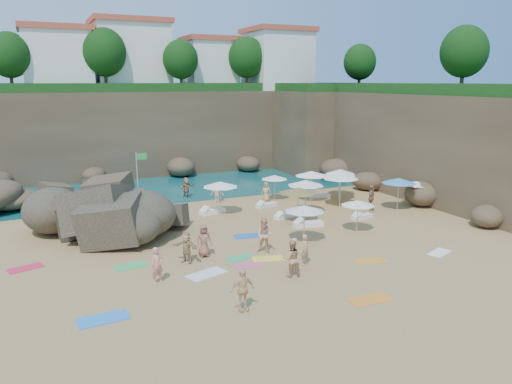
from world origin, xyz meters
name	(u,v)px	position (x,y,z in m)	size (l,w,h in m)	color
ground	(246,239)	(0.00, 0.00, 0.00)	(120.00, 120.00, 0.00)	tan
seawater	(140,163)	(0.00, 30.00, 0.00)	(120.00, 120.00, 0.00)	#0C4751
cliff_back	(168,131)	(2.00, 25.00, 4.00)	(44.00, 8.00, 8.00)	brown
cliff_right	(412,140)	(19.00, 8.00, 4.00)	(8.00, 30.00, 8.00)	brown
cliff_corner	(319,129)	(17.00, 20.00, 4.00)	(10.00, 12.00, 8.00)	brown
rock_promontory	(36,199)	(-11.00, 16.00, 0.00)	(12.00, 7.00, 2.00)	brown
clifftop_buildings	(172,58)	(2.96, 25.79, 11.24)	(28.48, 9.48, 7.00)	white
clifftop_trees	(210,56)	(4.78, 19.52, 11.26)	(35.60, 23.82, 4.40)	#11380F
rock_outcrop	(119,236)	(-6.68, 3.64, 0.00)	(7.39, 5.54, 2.95)	brown
flag_pole	(139,173)	(-4.13, 9.61, 2.63)	(0.80, 0.15, 4.12)	silver
parasol_0	(274,177)	(5.87, 8.11, 1.77)	(2.04, 2.04, 1.93)	silver
parasol_1	(311,174)	(8.16, 6.46, 2.16)	(2.49, 2.49, 2.35)	silver
parasol_2	(339,173)	(10.37, 6.01, 2.12)	(2.44, 2.44, 2.31)	silver
parasol_3	(341,172)	(11.10, 6.94, 2.02)	(2.33, 2.33, 2.20)	silver
parasol_4	(416,183)	(14.42, 2.09, 1.70)	(1.96, 1.96, 1.85)	silver
parasol_5	(220,184)	(0.58, 5.77, 2.11)	(2.43, 2.43, 2.29)	silver
parasol_6	(298,190)	(4.38, 1.75, 2.15)	(2.47, 2.47, 2.34)	silver
parasol_7	(306,183)	(5.97, 3.51, 2.18)	(2.51, 2.51, 2.37)	silver
parasol_8	(341,176)	(9.26, 4.19, 2.28)	(2.63, 2.63, 2.48)	silver
parasol_9	(304,208)	(2.76, -1.93, 1.98)	(2.28, 2.28, 2.16)	silver
parasol_10	(399,181)	(12.51, 1.74, 2.11)	(2.43, 2.43, 2.30)	silver
parasol_11	(358,203)	(6.75, -1.44, 1.79)	(2.06, 2.06, 1.95)	silver
lounger_0	(212,212)	(0.10, 6.16, 0.14)	(1.85, 0.62, 0.29)	white
lounger_1	(267,205)	(4.33, 6.27, 0.13)	(1.66, 0.55, 0.26)	white
lounger_2	(285,216)	(4.19, 3.09, 0.12)	(1.56, 0.52, 0.24)	white
lounger_3	(308,224)	(4.59, 0.70, 0.15)	(1.89, 0.63, 0.29)	white
lounger_4	(319,196)	(9.45, 7.34, 0.13)	(1.70, 0.57, 0.26)	white
lounger_5	(362,217)	(8.83, 0.86, 0.12)	(1.57, 0.52, 0.24)	white
towel_0	(103,319)	(-8.99, -6.98, 0.02)	(1.93, 0.97, 0.03)	#287FDA
towel_1	(249,265)	(-1.58, -4.07, 0.01)	(1.46, 0.73, 0.03)	#E1577A
towel_2	(370,299)	(1.47, -9.79, 0.02)	(1.83, 0.92, 0.03)	orange
towel_3	(131,266)	(-6.97, -1.70, 0.01)	(1.62, 0.81, 0.03)	#35BB60
towel_4	(268,259)	(-0.28, -3.57, 0.01)	(1.65, 0.83, 0.03)	yellow
towel_5	(207,274)	(-3.86, -4.27, 0.02)	(1.92, 0.96, 0.03)	silver
towel_7	(25,268)	(-11.73, 0.13, 0.01)	(1.63, 0.82, 0.03)	#DD2747
towel_8	(249,236)	(0.35, 0.38, 0.02)	(1.75, 0.87, 0.03)	blue
towel_10	(371,261)	(4.35, -6.04, 0.01)	(1.59, 0.79, 0.03)	orange
towel_11	(240,258)	(-1.56, -2.85, 0.01)	(1.50, 0.75, 0.03)	#31AD67
towel_13	(439,253)	(8.48, -6.51, 0.01)	(1.51, 0.75, 0.03)	white
person_stand_0	(157,265)	(-6.21, -4.31, 0.84)	(0.61, 0.40, 1.68)	tan
person_stand_1	(291,258)	(-0.31, -6.13, 0.89)	(0.86, 0.67, 1.77)	tan
person_stand_2	(217,192)	(1.54, 9.13, 0.77)	(1.00, 0.41, 1.55)	#F29C89
person_stand_3	(371,198)	(10.64, 2.31, 0.92)	(1.08, 0.45, 1.84)	#8F6747
person_stand_4	(266,192)	(5.05, 7.87, 0.75)	(0.74, 0.40, 1.50)	tan
person_stand_5	(186,187)	(-0.10, 11.67, 0.81)	(1.50, 0.43, 1.62)	#AC7956
person_stand_6	(293,255)	(-0.01, -5.72, 0.85)	(0.62, 0.41, 1.71)	#E79E83
person_lie_1	(242,306)	(-3.81, -8.53, 0.21)	(1.02, 1.74, 0.43)	#EEC387
person_lie_2	(204,252)	(-3.18, -1.88, 0.22)	(0.82, 1.68, 0.45)	#955B4A
person_lie_3	(187,259)	(-4.27, -2.36, 0.21)	(1.46, 1.57, 0.42)	tan
person_lie_4	(305,261)	(1.03, -5.10, 0.18)	(0.56, 1.54, 0.37)	tan
person_lie_5	(265,246)	(-0.02, -2.60, 0.35)	(0.89, 1.83, 0.69)	#E1A280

